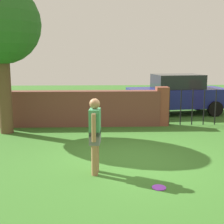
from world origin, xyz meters
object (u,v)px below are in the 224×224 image
tree (1,26)px  frisbee_purple (159,188)px  person (95,133)px  car (177,94)px

tree → frisbee_purple: tree is taller
tree → person: 5.37m
tree → frisbee_purple: bearing=-47.1°
tree → frisbee_purple: (4.19, -4.51, -3.41)m
person → car: car is taller
car → person: bearing=-124.0°
frisbee_purple → person: bearing=146.4°
person → tree: bearing=43.8°
tree → car: (6.41, 3.21, -2.55)m
person → frisbee_purple: bearing=-118.5°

